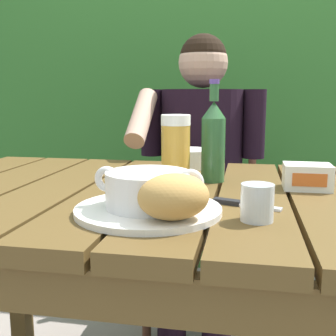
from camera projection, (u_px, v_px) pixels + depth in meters
dining_table at (184, 229)px, 1.00m from camera, size 1.42×0.83×0.76m
hedge_backdrop at (240, 115)px, 2.53m from camera, size 3.46×0.77×2.42m
chair_near_diner at (205, 213)px, 1.87m from camera, size 0.44×0.48×0.91m
person_eating at (200, 165)px, 1.63m from camera, size 0.48×0.47×1.21m
serving_plate at (148, 210)px, 0.80m from camera, size 0.28×0.28×0.01m
soup_bowl at (148, 188)px, 0.79m from camera, size 0.21×0.16×0.08m
bread_roll at (174, 197)px, 0.71m from camera, size 0.15×0.14×0.08m
beer_glass at (176, 150)px, 1.03m from camera, size 0.07×0.07×0.17m
beer_bottle at (213, 140)px, 1.07m from camera, size 0.06×0.06×0.26m
water_glass_small at (257, 203)px, 0.74m from camera, size 0.06×0.06×0.07m
butter_tub at (307, 177)px, 0.99m from camera, size 0.11×0.08×0.06m
table_knife at (239, 204)px, 0.85m from camera, size 0.14×0.06×0.01m
diner_bowl at (189, 158)px, 1.29m from camera, size 0.14×0.14×0.06m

